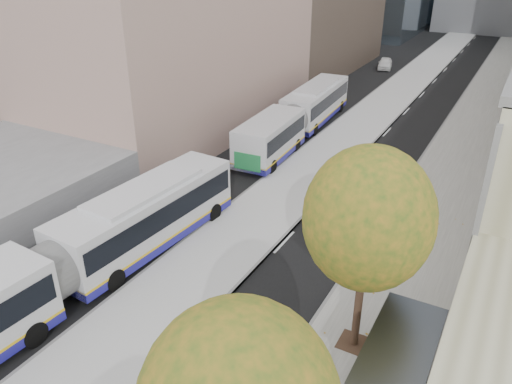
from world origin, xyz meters
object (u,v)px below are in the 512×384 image
Objects in this scene: bus_near at (80,256)px; distant_car at (385,63)px; bus_shelter at (406,357)px; bus_far at (298,116)px.

bus_near is 46.35m from distant_car.
bus_shelter is 48.10m from distant_car.
bus_near reaches higher than distant_car.
bus_far is at bearing -100.37° from distant_car.
bus_shelter is 13.13m from bus_near.
bus_near is 4.84× the size of distant_car.
bus_near is at bearing -101.00° from distant_car.
bus_far is (-13.05, 21.03, -0.65)m from bus_shelter.
bus_shelter is 1.20× the size of distant_car.
distant_car is (-13.57, 46.12, -1.56)m from bus_shelter.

